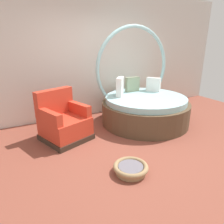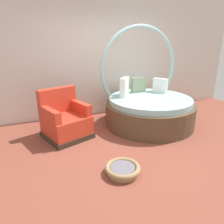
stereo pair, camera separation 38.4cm
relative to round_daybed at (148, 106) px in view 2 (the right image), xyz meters
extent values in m
cube|color=brown|center=(-0.85, -0.91, -0.42)|extent=(8.00, 8.00, 0.02)
cube|color=silver|center=(-0.85, 1.12, 1.04)|extent=(8.00, 0.12, 2.91)
cylinder|color=brown|center=(0.00, -0.07, -0.16)|extent=(1.98, 1.98, 0.50)
cylinder|color=#9ED1D6|center=(0.00, -0.07, 0.15)|extent=(1.82, 1.82, 0.12)
torus|color=#9ED1D6|center=(0.00, 0.47, 0.77)|extent=(1.96, 0.08, 1.96)
cube|color=white|center=(0.48, 0.27, 0.38)|extent=(0.29, 0.34, 0.34)
cube|color=#93A37F|center=(0.01, 0.51, 0.38)|extent=(0.35, 0.13, 0.35)
cube|color=white|center=(-0.46, 0.29, 0.42)|extent=(0.35, 0.40, 0.41)
cube|color=#38281E|center=(-1.87, -0.07, -0.36)|extent=(1.02, 1.02, 0.10)
cube|color=red|center=(-1.87, -0.07, -0.14)|extent=(0.97, 0.97, 0.34)
cube|color=red|center=(-1.97, 0.22, 0.28)|extent=(0.77, 0.40, 0.50)
cube|color=red|center=(-2.17, -0.18, 0.14)|extent=(0.34, 0.68, 0.22)
cube|color=red|center=(-1.56, 0.04, 0.14)|extent=(0.34, 0.68, 0.22)
cylinder|color=#9E7F56|center=(-1.34, -1.57, -0.38)|extent=(0.44, 0.44, 0.06)
torus|color=#9E7F56|center=(-1.34, -1.57, -0.32)|extent=(0.51, 0.51, 0.07)
cylinder|color=slate|center=(-1.34, -1.57, -0.33)|extent=(0.36, 0.36, 0.05)
camera|label=1|loc=(-2.76, -3.69, 1.41)|focal=33.03mm
camera|label=2|loc=(-2.41, -3.85, 1.41)|focal=33.03mm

